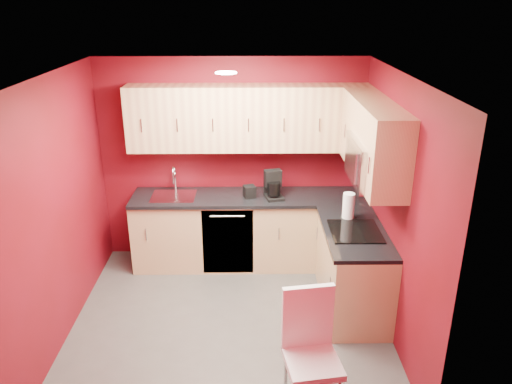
{
  "coord_description": "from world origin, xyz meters",
  "views": [
    {
      "loc": [
        0.22,
        -4.34,
        3.14
      ],
      "look_at": [
        0.28,
        0.55,
        1.21
      ],
      "focal_mm": 35.0,
      "sensor_mm": 36.0,
      "label": 1
    }
  ],
  "objects_px": {
    "microwave": "(373,161)",
    "napkin_holder": "(249,192)",
    "sink": "(174,193)",
    "paper_towel": "(348,206)",
    "coffee_maker": "(274,185)",
    "dining_chair": "(313,356)"
  },
  "relations": [
    {
      "from": "napkin_holder",
      "to": "dining_chair",
      "type": "relative_size",
      "value": 0.14
    },
    {
      "from": "coffee_maker",
      "to": "paper_towel",
      "type": "relative_size",
      "value": 1.14
    },
    {
      "from": "dining_chair",
      "to": "sink",
      "type": "bearing_deg",
      "value": 111.52
    },
    {
      "from": "coffee_maker",
      "to": "dining_chair",
      "type": "relative_size",
      "value": 0.32
    },
    {
      "from": "microwave",
      "to": "napkin_holder",
      "type": "height_order",
      "value": "microwave"
    },
    {
      "from": "paper_towel",
      "to": "dining_chair",
      "type": "bearing_deg",
      "value": -108.11
    },
    {
      "from": "microwave",
      "to": "dining_chair",
      "type": "height_order",
      "value": "microwave"
    },
    {
      "from": "microwave",
      "to": "napkin_holder",
      "type": "relative_size",
      "value": 5.37
    },
    {
      "from": "sink",
      "to": "paper_towel",
      "type": "xyz_separation_m",
      "value": [
        1.96,
        -0.68,
        0.11
      ]
    },
    {
      "from": "microwave",
      "to": "sink",
      "type": "distance_m",
      "value": 2.43
    },
    {
      "from": "sink",
      "to": "coffee_maker",
      "type": "distance_m",
      "value": 1.21
    },
    {
      "from": "microwave",
      "to": "coffee_maker",
      "type": "bearing_deg",
      "value": 134.59
    },
    {
      "from": "paper_towel",
      "to": "napkin_holder",
      "type": "bearing_deg",
      "value": 149.26
    },
    {
      "from": "microwave",
      "to": "coffee_maker",
      "type": "xyz_separation_m",
      "value": [
        -0.89,
        0.91,
        -0.59
      ]
    },
    {
      "from": "sink",
      "to": "paper_towel",
      "type": "distance_m",
      "value": 2.08
    },
    {
      "from": "dining_chair",
      "to": "napkin_holder",
      "type": "bearing_deg",
      "value": 93.14
    },
    {
      "from": "microwave",
      "to": "paper_towel",
      "type": "distance_m",
      "value": 0.7
    },
    {
      "from": "microwave",
      "to": "napkin_holder",
      "type": "bearing_deg",
      "value": 141.41
    },
    {
      "from": "paper_towel",
      "to": "dining_chair",
      "type": "xyz_separation_m",
      "value": [
        -0.56,
        -1.72,
        -0.54
      ]
    },
    {
      "from": "sink",
      "to": "paper_towel",
      "type": "relative_size",
      "value": 1.79
    },
    {
      "from": "napkin_holder",
      "to": "paper_towel",
      "type": "distance_m",
      "value": 1.23
    },
    {
      "from": "microwave",
      "to": "napkin_holder",
      "type": "xyz_separation_m",
      "value": [
        -1.19,
        0.95,
        -0.68
      ]
    }
  ]
}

